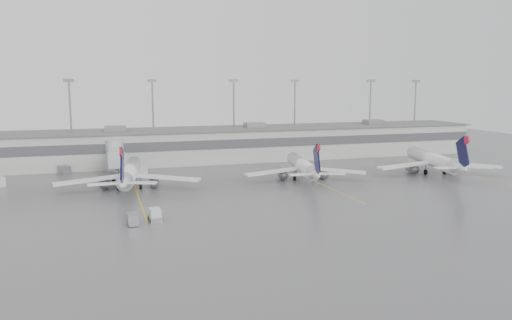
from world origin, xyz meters
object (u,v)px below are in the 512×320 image
object	(u,v)px
jet_mid_right	(304,166)
jet_far_right	(435,160)
jet_mid_left	(129,173)
baggage_tug	(155,216)

from	to	relation	value
jet_mid_right	jet_far_right	size ratio (longest dim) A/B	0.93
jet_mid_left	jet_mid_right	distance (m)	34.51
jet_mid_right	jet_far_right	xyz separation A→B (m)	(29.68, -2.38, 0.25)
jet_mid_left	baggage_tug	size ratio (longest dim) A/B	10.30
baggage_tug	jet_mid_right	bearing A→B (deg)	31.46
jet_far_right	jet_mid_right	bearing A→B (deg)	-170.90
jet_far_right	baggage_tug	distance (m)	65.10
jet_mid_right	baggage_tug	xyz separation A→B (m)	(-32.23, -22.37, -2.12)
jet_mid_right	jet_mid_left	bearing A→B (deg)	-171.61
jet_mid_left	jet_far_right	bearing A→B (deg)	4.32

